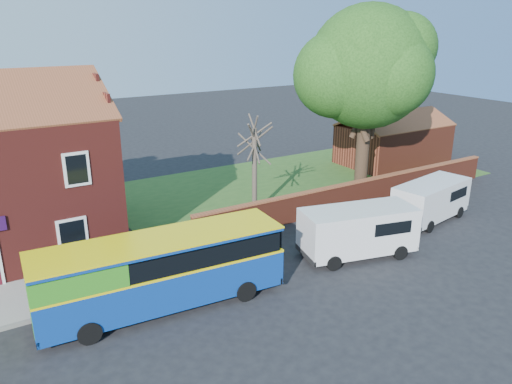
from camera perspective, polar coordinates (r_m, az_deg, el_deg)
ground at (r=18.85m, az=-3.69°, el=-15.14°), size 120.00×120.00×0.00m
grass_strip at (r=35.24m, az=5.02°, el=1.36°), size 26.00×12.00×0.04m
boundary_wall at (r=30.64m, az=11.73°, el=-0.10°), size 22.00×0.38×1.60m
outbuilding at (r=40.69m, az=15.39°, el=5.44°), size 8.20×5.06×4.17m
bus at (r=19.46m, az=-11.57°, el=-8.76°), size 9.57×2.98×2.88m
van_near at (r=23.90m, az=11.61°, el=-4.24°), size 5.73×3.33×2.36m
van_far at (r=29.35m, az=19.38°, el=-0.78°), size 5.27×2.82×2.20m
large_tree at (r=32.68m, az=12.55°, el=13.37°), size 9.63×7.62×11.75m
bare_tree at (r=28.10m, az=-0.17°, el=2.88°), size 2.06×2.46×5.50m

